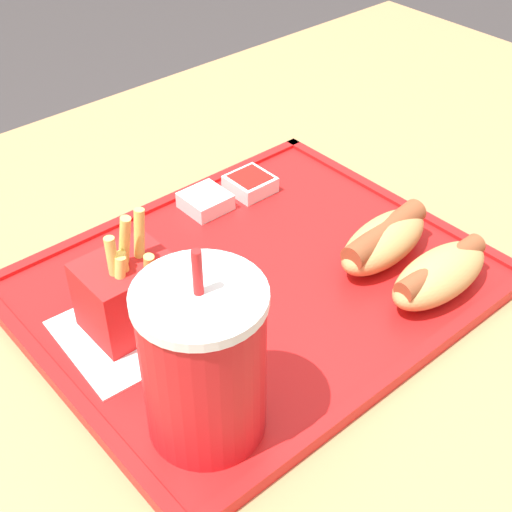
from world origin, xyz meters
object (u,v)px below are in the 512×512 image
soda_cup (203,363)px  sauce_cup_ketchup (250,183)px  sauce_cup_mayo (205,201)px  hot_dog_far (440,274)px  hot_dog_near (384,240)px  fries_carton (130,294)px

soda_cup → sauce_cup_ketchup: bearing=-136.4°
sauce_cup_mayo → soda_cup: bearing=52.5°
hot_dog_far → sauce_cup_mayo: 0.26m
hot_dog_near → fries_carton: bearing=-18.8°
fries_carton → sauce_cup_mayo: size_ratio=2.55×
sauce_cup_mayo → sauce_cup_ketchup: same height
soda_cup → hot_dog_far: soda_cup is taller
hot_dog_far → sauce_cup_mayo: (0.08, -0.25, -0.01)m
hot_dog_near → sauce_cup_ketchup: (0.02, -0.18, -0.01)m
sauce_cup_ketchup → hot_dog_far: bearing=94.5°
sauce_cup_mayo → sauce_cup_ketchup: (-0.06, 0.01, 0.00)m
hot_dog_far → sauce_cup_ketchup: hot_dog_far is taller
hot_dog_near → sauce_cup_ketchup: 0.18m
sauce_cup_ketchup → fries_carton: bearing=23.9°
hot_dog_near → sauce_cup_mayo: hot_dog_near is taller
soda_cup → sauce_cup_mayo: soda_cup is taller
fries_carton → sauce_cup_mayo: 0.19m
sauce_cup_mayo → hot_dog_far: bearing=107.3°
fries_carton → hot_dog_near: bearing=161.2°
hot_dog_near → sauce_cup_ketchup: hot_dog_near is taller
fries_carton → sauce_cup_ketchup: (-0.22, -0.10, -0.03)m
soda_cup → fries_carton: 0.13m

